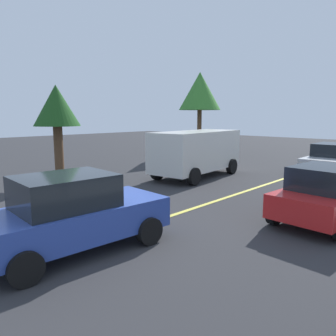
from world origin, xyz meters
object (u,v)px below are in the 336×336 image
at_px(car_blue_far_lane, 72,213).
at_px(tree_left_verge, 200,92).
at_px(white_van, 197,151).
at_px(car_silver_mid_road, 331,159).
at_px(car_red_approaching, 327,194).
at_px(tree_centre_verge, 57,108).

bearing_deg(car_blue_far_lane, tree_left_verge, 28.66).
xyz_separation_m(white_van, car_blue_far_lane, (-8.83, -3.49, -0.42)).
height_order(car_blue_far_lane, car_silver_mid_road, car_blue_far_lane).
distance_m(car_blue_far_lane, tree_left_verge, 17.99).
bearing_deg(car_silver_mid_road, car_blue_far_lane, 175.47).
xyz_separation_m(car_blue_far_lane, car_silver_mid_road, (13.82, -1.09, -0.05)).
bearing_deg(car_blue_far_lane, car_silver_mid_road, -4.53).
bearing_deg(car_silver_mid_road, tree_left_verge, 80.36).
bearing_deg(car_silver_mid_road, car_red_approaching, -163.89).
bearing_deg(car_blue_far_lane, tree_centre_verge, 63.08).
height_order(white_van, tree_centre_verge, tree_centre_verge).
relative_size(white_van, car_red_approaching, 1.36).
bearing_deg(car_silver_mid_road, tree_centre_verge, 141.35).
bearing_deg(white_van, tree_left_verge, 36.82).
bearing_deg(white_van, car_red_approaching, -113.33).
distance_m(car_silver_mid_road, tree_centre_verge, 13.32).
bearing_deg(tree_left_verge, white_van, -143.18).
xyz_separation_m(white_van, tree_centre_verge, (-5.23, 3.59, 1.99)).
relative_size(car_blue_far_lane, tree_left_verge, 0.70).
height_order(car_red_approaching, tree_centre_verge, tree_centre_verge).
height_order(car_silver_mid_road, tree_left_verge, tree_left_verge).
height_order(white_van, tree_left_verge, tree_left_verge).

